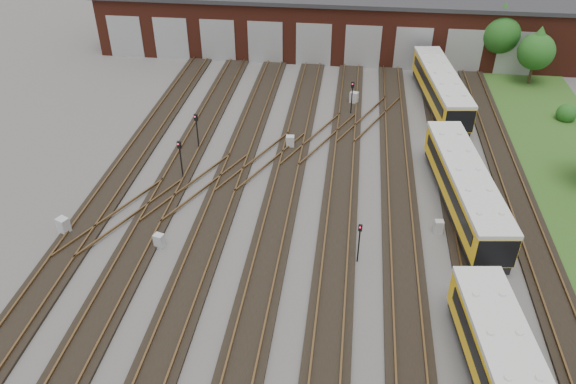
# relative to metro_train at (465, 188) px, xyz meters

# --- Properties ---
(ground) EXTENTS (120.00, 120.00, 0.00)m
(ground) POSITION_rel_metro_train_xyz_m (-10.00, -9.69, -1.76)
(ground) COLOR #4A4745
(ground) RESTS_ON ground
(track_network) EXTENTS (30.40, 70.00, 0.33)m
(track_network) POSITION_rel_metro_train_xyz_m (-10.17, -9.10, -1.65)
(track_network) COLOR black
(track_network) RESTS_ON ground
(maintenance_shed) EXTENTS (51.00, 12.50, 6.35)m
(maintenance_shed) POSITION_rel_metro_train_xyz_m (-10.01, 30.28, 1.44)
(maintenance_shed) COLOR #532014
(maintenance_shed) RESTS_ON ground
(metro_train) EXTENTS (4.08, 45.70, 2.79)m
(metro_train) POSITION_rel_metro_train_xyz_m (0.00, 0.00, 0.00)
(metro_train) COLOR black
(metro_train) RESTS_ON ground
(signal_mast_0) EXTENTS (0.31, 0.30, 3.06)m
(signal_mast_0) POSITION_rel_metro_train_xyz_m (-19.33, 5.63, 0.22)
(signal_mast_0) COLOR black
(signal_mast_0) RESTS_ON ground
(signal_mast_1) EXTENTS (0.31, 0.29, 3.09)m
(signal_mast_1) POSITION_rel_metro_train_xyz_m (-19.38, 1.33, 0.23)
(signal_mast_1) COLOR black
(signal_mast_1) RESTS_ON ground
(signal_mast_2) EXTENTS (0.28, 0.26, 3.09)m
(signal_mast_2) POSITION_rel_metro_train_xyz_m (-7.71, 13.19, 0.22)
(signal_mast_2) COLOR black
(signal_mast_2) RESTS_ON ground
(signal_mast_3) EXTENTS (0.24, 0.22, 2.72)m
(signal_mast_3) POSITION_rel_metro_train_xyz_m (-6.69, -6.08, -0.02)
(signal_mast_3) COLOR black
(signal_mast_3) RESTS_ON ground
(relay_cabinet_0) EXTENTS (0.86, 0.81, 1.15)m
(relay_cabinet_0) POSITION_rel_metro_train_xyz_m (-25.00, -5.71, -1.19)
(relay_cabinet_0) COLOR #B0B3B5
(relay_cabinet_0) RESTS_ON ground
(relay_cabinet_1) EXTENTS (0.66, 0.57, 1.04)m
(relay_cabinet_1) POSITION_rel_metro_train_xyz_m (-12.26, 6.80, -1.24)
(relay_cabinet_1) COLOR #B0B3B5
(relay_cabinet_1) RESTS_ON ground
(relay_cabinet_2) EXTENTS (0.68, 0.62, 0.95)m
(relay_cabinet_2) POSITION_rel_metro_train_xyz_m (-18.65, -6.27, -1.29)
(relay_cabinet_2) COLOR #B0B3B5
(relay_cabinet_2) RESTS_ON ground
(relay_cabinet_3) EXTENTS (0.83, 0.75, 1.14)m
(relay_cabinet_3) POSITION_rel_metro_train_xyz_m (-7.53, 15.45, -1.19)
(relay_cabinet_3) COLOR #B0B3B5
(relay_cabinet_3) RESTS_ON ground
(relay_cabinet_4) EXTENTS (0.58, 0.49, 0.90)m
(relay_cabinet_4) POSITION_rel_metro_train_xyz_m (-1.72, -2.69, -1.31)
(relay_cabinet_4) COLOR #B0B3B5
(relay_cabinet_4) RESTS_ON ground
(tree_0) EXTENTS (4.13, 4.13, 6.85)m
(tree_0) POSITION_rel_metro_train_xyz_m (6.34, 25.31, 2.64)
(tree_0) COLOR #372A19
(tree_0) RESTS_ON ground
(tree_1) EXTENTS (3.43, 3.43, 5.68)m
(tree_1) POSITION_rel_metro_train_xyz_m (9.24, 22.18, 1.89)
(tree_1) COLOR #372A19
(tree_1) RESTS_ON ground
(bush_2) EXTENTS (1.69, 1.69, 1.69)m
(bush_2) POSITION_rel_metro_train_xyz_m (10.60, 14.55, -0.92)
(bush_2) COLOR #1D4D16
(bush_2) RESTS_ON ground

